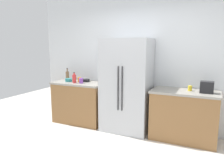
# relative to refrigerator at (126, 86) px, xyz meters

# --- Properties ---
(ground_plane) EXTENTS (9.57, 9.57, 0.00)m
(ground_plane) POSITION_rel_refrigerator_xyz_m (0.19, -1.33, -0.93)
(ground_plane) COLOR beige
(kitchen_back_panel) EXTENTS (4.79, 0.10, 2.96)m
(kitchen_back_panel) POSITION_rel_refrigerator_xyz_m (0.19, 0.38, 0.55)
(kitchen_back_panel) COLOR silver
(kitchen_back_panel) RESTS_ON ground_plane
(counter_left) EXTENTS (1.17, 0.64, 0.92)m
(counter_left) POSITION_rel_refrigerator_xyz_m (-1.12, 0.02, -0.47)
(counter_left) COLOR olive
(counter_left) RESTS_ON ground_plane
(counter_right) EXTENTS (1.18, 0.64, 0.92)m
(counter_right) POSITION_rel_refrigerator_xyz_m (1.12, 0.02, -0.47)
(counter_right) COLOR olive
(counter_right) RESTS_ON ground_plane
(refrigerator) EXTENTS (0.95, 0.66, 1.85)m
(refrigerator) POSITION_rel_refrigerator_xyz_m (0.00, 0.00, 0.00)
(refrigerator) COLOR #B7BABF
(refrigerator) RESTS_ON ground_plane
(toaster) EXTENTS (0.22, 0.17, 0.20)m
(toaster) POSITION_rel_refrigerator_xyz_m (1.47, -0.00, 0.09)
(toaster) COLOR black
(toaster) RESTS_ON counter_right
(bottle_a) EXTENTS (0.08, 0.08, 0.28)m
(bottle_a) POSITION_rel_refrigerator_xyz_m (-1.54, 0.14, 0.10)
(bottle_a) COLOR brown
(bottle_a) RESTS_ON counter_left
(bottle_b) EXTENTS (0.08, 0.08, 0.23)m
(bottle_b) POSITION_rel_refrigerator_xyz_m (-1.17, -0.10, 0.08)
(bottle_b) COLOR red
(bottle_b) RESTS_ON counter_left
(cup_a) EXTENTS (0.07, 0.07, 0.09)m
(cup_a) POSITION_rel_refrigerator_xyz_m (1.20, 0.07, 0.04)
(cup_a) COLOR yellow
(cup_a) RESTS_ON counter_right
(cup_b) EXTENTS (0.09, 0.09, 0.11)m
(cup_b) POSITION_rel_refrigerator_xyz_m (-1.01, -0.09, 0.04)
(cup_b) COLOR purple
(cup_b) RESTS_ON counter_left
(cup_c) EXTENTS (0.07, 0.07, 0.10)m
(cup_c) POSITION_rel_refrigerator_xyz_m (-1.14, 0.05, 0.04)
(cup_c) COLOR orange
(cup_c) RESTS_ON counter_left
(bowl_a) EXTENTS (0.17, 0.17, 0.06)m
(bowl_a) POSITION_rel_refrigerator_xyz_m (-1.03, 0.14, 0.02)
(bowl_a) COLOR black
(bowl_a) RESTS_ON counter_left
(bowl_b) EXTENTS (0.16, 0.16, 0.07)m
(bowl_b) POSITION_rel_refrigerator_xyz_m (-1.40, -0.00, 0.02)
(bowl_b) COLOR teal
(bowl_b) RESTS_ON counter_left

